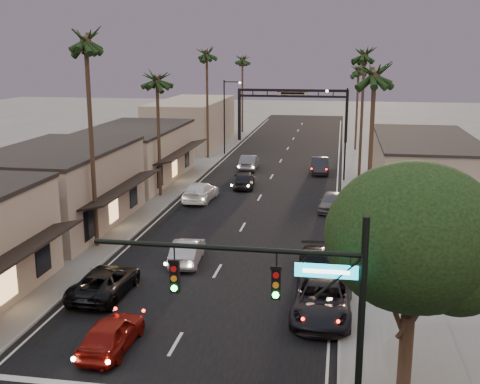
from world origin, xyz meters
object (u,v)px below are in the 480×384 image
(palm_rb, at_px, (365,51))
(oncoming_red, at_px, (112,333))
(palm_ld, at_px, (207,51))
(palm_rc, at_px, (359,67))
(streetlight_right, at_px, (343,127))
(palm_lc, at_px, (157,75))
(palm_lb, at_px, (85,35))
(oncoming_silver, at_px, (187,251))
(arch, at_px, (292,102))
(corner_tree, at_px, (416,243))
(traffic_signal, at_px, (298,299))
(oncoming_pickup, at_px, (105,282))
(palm_far, at_px, (242,57))
(curbside_black, at_px, (315,263))
(curbside_near, at_px, (322,300))
(streetlight_left, at_px, (227,111))
(palm_ra, at_px, (375,68))

(palm_rb, bearing_deg, oncoming_red, -107.71)
(palm_ld, height_order, palm_rc, palm_ld)
(streetlight_right, distance_m, palm_lc, 18.66)
(palm_lb, distance_m, oncoming_silver, 14.37)
(arch, bearing_deg, palm_lc, -104.20)
(corner_tree, xyz_separation_m, arch, (-9.48, 62.55, -0.45))
(palm_lc, bearing_deg, traffic_signal, -65.94)
(oncoming_red, height_order, oncoming_pickup, oncoming_pickup)
(palm_lb, xyz_separation_m, palm_far, (0.30, 56.00, -1.94))
(palm_lc, distance_m, oncoming_silver, 19.75)
(palm_lb, xyz_separation_m, curbside_black, (14.22, -2.54, -12.72))
(oncoming_red, height_order, curbside_near, curbside_near)
(curbside_near, relative_size, curbside_black, 1.33)
(traffic_signal, height_order, palm_rb, palm_rb)
(arch, height_order, curbside_black, arch)
(palm_rb, distance_m, oncoming_silver, 28.65)
(corner_tree, height_order, oncoming_red, corner_tree)
(oncoming_pickup, distance_m, oncoming_silver, 6.26)
(traffic_signal, bearing_deg, palm_lc, 114.06)
(traffic_signal, height_order, curbside_black, traffic_signal)
(palm_lb, xyz_separation_m, oncoming_pickup, (3.54, -7.40, -12.65))
(palm_rc, bearing_deg, oncoming_pickup, -105.45)
(traffic_signal, distance_m, curbside_black, 16.08)
(palm_far, xyz_separation_m, oncoming_silver, (6.24, -57.90, -10.71))
(palm_rc, bearing_deg, palm_ld, -152.38)
(streetlight_left, relative_size, curbside_black, 1.97)
(streetlight_left, bearing_deg, palm_lc, -94.37)
(oncoming_silver, bearing_deg, corner_tree, 127.93)
(corner_tree, xyz_separation_m, palm_lc, (-18.08, 28.55, 4.49))
(arch, bearing_deg, oncoming_red, -92.39)
(palm_lb, height_order, palm_rc, palm_lb)
(palm_lc, relative_size, curbside_black, 2.67)
(streetlight_left, height_order, palm_rb, palm_rb)
(palm_lc, relative_size, palm_ld, 0.86)
(palm_far, bearing_deg, arch, -43.95)
(palm_ra, bearing_deg, palm_rb, 90.00)
(corner_tree, bearing_deg, palm_rc, 90.89)
(palm_lc, bearing_deg, palm_ra, -34.90)
(streetlight_right, height_order, oncoming_pickup, streetlight_right)
(palm_ra, height_order, curbside_near, palm_ra)
(oncoming_pickup, xyz_separation_m, curbside_black, (10.68, 4.85, -0.08))
(palm_lb, height_order, palm_rb, palm_lb)
(palm_ld, bearing_deg, streetlight_left, 60.75)
(arch, xyz_separation_m, oncoming_pickup, (-5.06, -55.39, -4.79))
(streetlight_right, distance_m, palm_rb, 7.35)
(palm_ld, bearing_deg, palm_lb, -90.00)
(streetlight_right, bearing_deg, arch, 105.47)
(palm_ld, xyz_separation_m, oncoming_red, (6.06, -45.90, -11.68))
(streetlight_right, bearing_deg, palm_rb, -30.76)
(palm_rb, height_order, oncoming_red, palm_rb)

